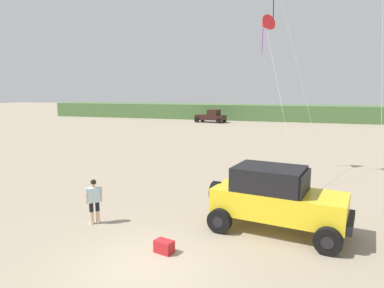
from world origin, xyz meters
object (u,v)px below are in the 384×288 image
Objects in this scene: distant_pickup at (211,116)px; kite_orange_streamer at (265,25)px; jeep at (277,198)px; person_watching at (94,199)px; cooler_box at (164,246)px.

distant_pickup is 0.53× the size of kite_orange_streamer.
jeep is 1.03× the size of distant_pickup.
cooler_box is at bearing -22.68° from person_watching.
person_watching is 3.68m from cooler_box.
person_watching is 2.98× the size of cooler_box.
jeep is at bearing 56.68° from cooler_box.
cooler_box is 0.06× the size of kite_orange_streamer.
distant_pickup reaches higher than person_watching.
jeep is 4.22m from cooler_box.
jeep is 41.91m from distant_pickup.
kite_orange_streamer is (4.82, 10.72, 7.70)m from person_watching.
cooler_box is at bearing -97.02° from kite_orange_streamer.
jeep reaches higher than distant_pickup.
kite_orange_streamer is (1.49, 12.11, 8.44)m from cooler_box.
jeep is at bearing 11.58° from person_watching.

